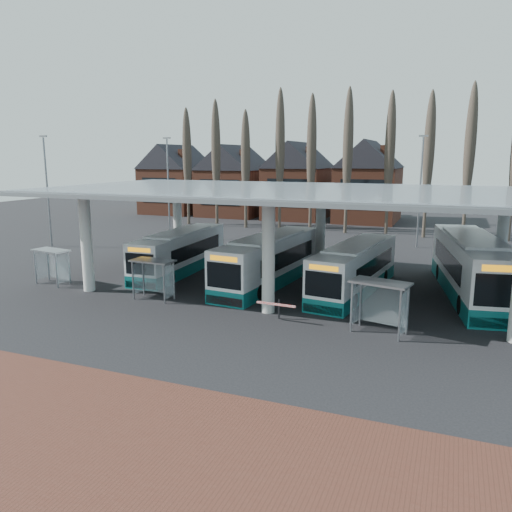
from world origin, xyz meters
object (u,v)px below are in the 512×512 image
at_px(shelter_0, 53,259).
at_px(shelter_2, 381,295).
at_px(bus_0, 181,252).
at_px(shelter_1, 154,270).
at_px(bus_1, 269,261).
at_px(bus_2, 355,269).
at_px(bus_3, 472,267).

relative_size(shelter_0, shelter_2, 0.90).
relative_size(bus_0, shelter_1, 4.21).
distance_m(bus_1, bus_2, 5.65).
height_order(bus_2, shelter_2, bus_2).
distance_m(bus_3, shelter_1, 19.04).
bearing_deg(bus_0, shelter_0, -136.45).
bearing_deg(shelter_2, bus_3, 77.16).
distance_m(bus_0, bus_3, 19.59).
height_order(bus_3, shelter_1, bus_3).
height_order(bus_2, shelter_0, bus_2).
bearing_deg(bus_0, bus_3, 0.26).
xyz_separation_m(bus_3, shelter_1, (-17.37, -7.80, 0.01)).
distance_m(bus_0, bus_2, 12.90).
bearing_deg(bus_1, shelter_2, -34.89).
bearing_deg(shelter_0, bus_2, 25.16).
distance_m(bus_2, bus_3, 6.94).
distance_m(shelter_1, shelter_2, 13.23).
relative_size(bus_3, shelter_1, 5.12).
height_order(shelter_0, shelter_2, shelter_2).
bearing_deg(bus_3, bus_1, 179.07).
height_order(bus_0, shelter_2, bus_0).
distance_m(bus_1, shelter_2, 10.65).
bearing_deg(bus_2, bus_3, 21.99).
distance_m(bus_0, shelter_1, 7.16).
height_order(bus_0, shelter_1, bus_0).
bearing_deg(bus_2, bus_0, -176.81).
xyz_separation_m(bus_0, shelter_2, (15.39, -7.78, 0.42)).
xyz_separation_m(bus_2, shelter_2, (2.52, -6.96, 0.41)).
xyz_separation_m(bus_0, bus_2, (12.87, -0.82, 0.01)).
bearing_deg(bus_1, bus_3, 13.98).
relative_size(bus_2, shelter_2, 3.76).
distance_m(shelter_0, shelter_1, 8.19).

